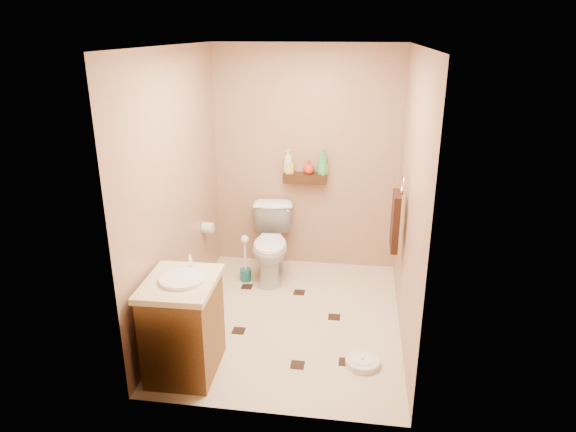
# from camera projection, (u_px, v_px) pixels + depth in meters

# --- Properties ---
(ground) EXTENTS (2.50, 2.50, 0.00)m
(ground) POSITION_uv_depth(u_px,v_px,m) (290.00, 319.00, 4.75)
(ground) COLOR beige
(ground) RESTS_ON ground
(wall_back) EXTENTS (2.00, 0.04, 2.40)m
(wall_back) POSITION_uv_depth(u_px,v_px,m) (306.00, 160.00, 5.49)
(wall_back) COLOR #A77F5F
(wall_back) RESTS_ON ground
(wall_front) EXTENTS (2.00, 0.04, 2.40)m
(wall_front) POSITION_uv_depth(u_px,v_px,m) (262.00, 256.00, 3.17)
(wall_front) COLOR #A77F5F
(wall_front) RESTS_ON ground
(wall_left) EXTENTS (0.04, 2.50, 2.40)m
(wall_left) POSITION_uv_depth(u_px,v_px,m) (176.00, 190.00, 4.47)
(wall_left) COLOR #A77F5F
(wall_left) RESTS_ON ground
(wall_right) EXTENTS (0.04, 2.50, 2.40)m
(wall_right) POSITION_uv_depth(u_px,v_px,m) (410.00, 201.00, 4.20)
(wall_right) COLOR #A77F5F
(wall_right) RESTS_ON ground
(ceiling) EXTENTS (2.00, 2.50, 0.02)m
(ceiling) POSITION_uv_depth(u_px,v_px,m) (290.00, 46.00, 3.92)
(ceiling) COLOR white
(ceiling) RESTS_ON wall_back
(wall_shelf) EXTENTS (0.46, 0.14, 0.10)m
(wall_shelf) POSITION_uv_depth(u_px,v_px,m) (305.00, 178.00, 5.48)
(wall_shelf) COLOR #3E2610
(wall_shelf) RESTS_ON wall_back
(floor_accents) EXTENTS (1.17, 1.34, 0.01)m
(floor_accents) POSITION_uv_depth(u_px,v_px,m) (292.00, 322.00, 4.68)
(floor_accents) COLOR black
(floor_accents) RESTS_ON ground
(toilet) EXTENTS (0.50, 0.79, 0.76)m
(toilet) POSITION_uv_depth(u_px,v_px,m) (271.00, 244.00, 5.43)
(toilet) COLOR white
(toilet) RESTS_ON ground
(vanity) EXTENTS (0.54, 0.65, 0.90)m
(vanity) POSITION_uv_depth(u_px,v_px,m) (183.00, 325.00, 3.91)
(vanity) COLOR brown
(vanity) RESTS_ON ground
(bathroom_scale) EXTENTS (0.29, 0.29, 0.06)m
(bathroom_scale) POSITION_uv_depth(u_px,v_px,m) (362.00, 362.00, 4.08)
(bathroom_scale) COLOR silver
(bathroom_scale) RESTS_ON ground
(toilet_brush) EXTENTS (0.12, 0.12, 0.51)m
(toilet_brush) POSITION_uv_depth(u_px,v_px,m) (245.00, 265.00, 5.41)
(toilet_brush) COLOR #185E60
(toilet_brush) RESTS_ON ground
(towel_ring) EXTENTS (0.12, 0.30, 0.76)m
(towel_ring) POSITION_uv_depth(u_px,v_px,m) (396.00, 219.00, 4.53)
(towel_ring) COLOR silver
(towel_ring) RESTS_ON wall_right
(toilet_paper) EXTENTS (0.12, 0.11, 0.12)m
(toilet_paper) POSITION_uv_depth(u_px,v_px,m) (208.00, 228.00, 5.27)
(toilet_paper) COLOR silver
(toilet_paper) RESTS_ON wall_left
(bottle_a) EXTENTS (0.14, 0.14, 0.25)m
(bottle_a) POSITION_uv_depth(u_px,v_px,m) (288.00, 162.00, 5.45)
(bottle_a) COLOR silver
(bottle_a) RESTS_ON wall_shelf
(bottle_b) EXTENTS (0.11, 0.10, 0.18)m
(bottle_b) POSITION_uv_depth(u_px,v_px,m) (289.00, 165.00, 5.46)
(bottle_b) COLOR gold
(bottle_b) RESTS_ON wall_shelf
(bottle_c) EXTENTS (0.14, 0.14, 0.15)m
(bottle_c) POSITION_uv_depth(u_px,v_px,m) (309.00, 167.00, 5.43)
(bottle_c) COLOR red
(bottle_c) RESTS_ON wall_shelf
(bottle_d) EXTENTS (0.15, 0.15, 0.27)m
(bottle_d) POSITION_uv_depth(u_px,v_px,m) (322.00, 162.00, 5.39)
(bottle_d) COLOR green
(bottle_d) RESTS_ON wall_shelf
(bottle_e) EXTENTS (0.10, 0.10, 0.16)m
(bottle_e) POSITION_uv_depth(u_px,v_px,m) (323.00, 167.00, 5.41)
(bottle_e) COLOR #FFDB54
(bottle_e) RESTS_ON wall_shelf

